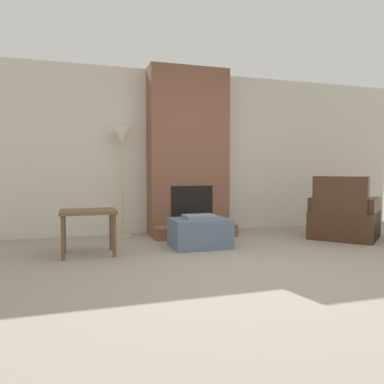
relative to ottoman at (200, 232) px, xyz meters
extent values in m
plane|color=gray|center=(0.17, -1.39, -0.20)|extent=(24.00, 24.00, 0.00)
cube|color=beige|center=(0.17, 1.34, 1.10)|extent=(8.21, 0.06, 2.60)
cube|color=brown|center=(0.17, 1.10, 1.10)|extent=(1.25, 0.43, 2.60)
cube|color=brown|center=(0.17, 0.72, -0.11)|extent=(1.25, 0.34, 0.18)
cube|color=black|center=(0.17, 0.88, 0.28)|extent=(0.66, 0.02, 0.59)
cube|color=slate|center=(0.00, 0.00, -0.01)|extent=(0.74, 0.56, 0.37)
cube|color=slate|center=(0.00, 0.00, 0.20)|extent=(0.41, 0.31, 0.05)
cube|color=#422819|center=(2.30, 0.02, 0.01)|extent=(1.30, 1.29, 0.41)
cube|color=#422819|center=(2.01, -0.22, 0.26)|extent=(0.62, 0.68, 0.92)
cube|color=#422819|center=(2.53, -0.26, 0.11)|extent=(0.76, 0.67, 0.60)
cube|color=#422819|center=(2.07, 0.30, 0.11)|extent=(0.76, 0.67, 0.60)
cube|color=brown|center=(-1.40, -0.05, 0.32)|extent=(0.64, 0.48, 0.04)
cylinder|color=brown|center=(-1.68, -0.25, 0.05)|extent=(0.04, 0.04, 0.50)
cylinder|color=brown|center=(-1.12, -0.25, 0.05)|extent=(0.04, 0.04, 0.50)
cylinder|color=brown|center=(-1.68, 0.15, 0.05)|extent=(0.04, 0.04, 0.50)
cylinder|color=brown|center=(-1.12, 0.15, 0.05)|extent=(0.04, 0.04, 0.50)
cylinder|color=tan|center=(-0.86, 1.09, -0.19)|extent=(0.28, 0.28, 0.02)
cylinder|color=tan|center=(-0.86, 1.09, 0.52)|extent=(0.03, 0.03, 1.40)
cone|color=silver|center=(-0.86, 1.09, 1.34)|extent=(0.30, 0.30, 0.23)
camera|label=1|loc=(-1.55, -4.59, 0.79)|focal=35.00mm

